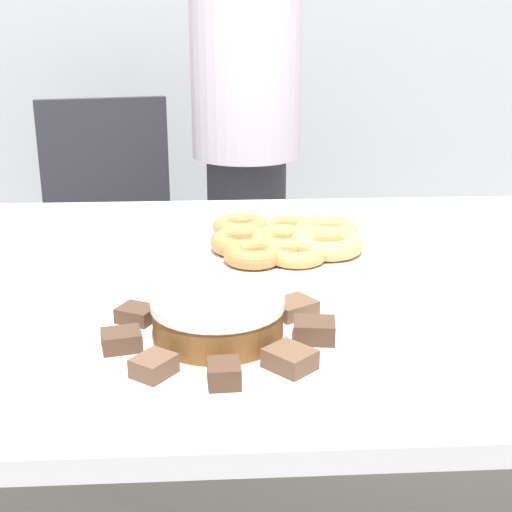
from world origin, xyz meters
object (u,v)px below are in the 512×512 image
Objects in this scene: plate_cake at (218,340)px; plate_donuts at (283,252)px; frosted_cake at (218,317)px; person_standing at (246,136)px; office_chair_left at (114,259)px.

plate_donuts is at bearing 71.51° from plate_cake.
plate_donuts is 1.94× the size of frosted_cake.
person_standing is at bearing 85.56° from frosted_cake.
plate_donuts is (0.03, -0.80, -0.08)m from person_standing.
plate_cake is at bearing -87.24° from office_chair_left.
frosted_cake is at bearing -87.24° from office_chair_left.
plate_donuts is (0.12, 0.36, 0.00)m from plate_cake.
plate_cake is (0.32, -1.23, 0.30)m from office_chair_left.
person_standing is 1.16m from frosted_cake.
office_chair_left reaches higher than frosted_cake.
person_standing is 0.56m from office_chair_left.
frosted_cake is (-0.12, -0.36, 0.03)m from plate_donuts.
person_standing is 1.17m from plate_cake.
office_chair_left is at bearing 116.64° from plate_donuts.
person_standing reaches higher than office_chair_left.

